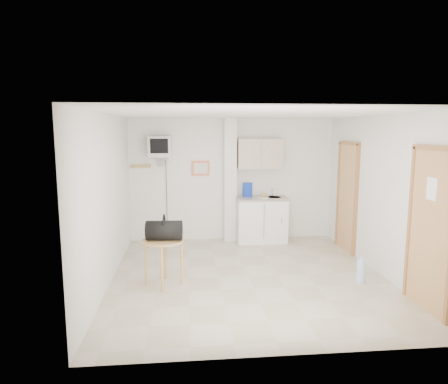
{
  "coord_description": "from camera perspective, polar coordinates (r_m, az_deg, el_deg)",
  "views": [
    {
      "loc": [
        -0.95,
        -5.91,
        2.25
      ],
      "look_at": [
        -0.32,
        0.6,
        1.25
      ],
      "focal_mm": 32.0,
      "sensor_mm": 36.0,
      "label": 1
    }
  ],
  "objects": [
    {
      "name": "duffel_bag",
      "position": [
        5.85,
        -8.54,
        -5.41
      ],
      "size": [
        0.53,
        0.32,
        0.38
      ],
      "rotation": [
        0.0,
        0.0,
        -0.06
      ],
      "color": "black",
      "rests_on": "round_table"
    },
    {
      "name": "water_bottle",
      "position": [
        6.42,
        18.99,
        -10.62
      ],
      "size": [
        0.13,
        0.13,
        0.4
      ],
      "color": "#ACC7EA",
      "rests_on": "ground"
    },
    {
      "name": "ground",
      "position": [
        6.4,
        3.48,
        -11.91
      ],
      "size": [
        4.5,
        4.5,
        0.0
      ],
      "primitive_type": "plane",
      "color": "#BCAD99",
      "rests_on": "ground"
    },
    {
      "name": "round_table",
      "position": [
        5.94,
        -8.67,
        -7.62
      ],
      "size": [
        0.61,
        0.61,
        0.69
      ],
      "rotation": [
        0.0,
        0.0,
        -0.04
      ],
      "color": "#AB834B",
      "rests_on": "ground"
    },
    {
      "name": "room_envelope",
      "position": [
        6.16,
        5.69,
        2.0
      ],
      "size": [
        4.24,
        4.54,
        2.55
      ],
      "color": "white",
      "rests_on": "ground"
    },
    {
      "name": "kitchenette",
      "position": [
        8.19,
        5.3,
        -1.51
      ],
      "size": [
        1.03,
        0.58,
        2.1
      ],
      "color": "white",
      "rests_on": "ground"
    },
    {
      "name": "crt_television",
      "position": [
        7.96,
        -9.15,
        6.32
      ],
      "size": [
        0.44,
        0.45,
        2.15
      ],
      "color": "slate",
      "rests_on": "ground"
    }
  ]
}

